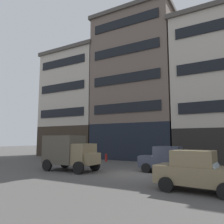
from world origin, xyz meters
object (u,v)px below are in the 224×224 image
Objects in this scene: sedan_light at (197,171)px; pedestrian_officer at (69,152)px; delivery_truck_far at (70,151)px; fire_hydrant_curbside at (106,157)px; sedan_dark at (166,159)px.

pedestrian_officer is (-13.85, 7.39, 0.07)m from sedan_light.
delivery_truck_far reaches higher than fire_hydrant_curbside.
sedan_dark reaches higher than pedestrian_officer.
delivery_truck_far is 1.18× the size of sedan_dark.
sedan_light is (2.80, -4.98, 0.00)m from sedan_dark.
pedestrian_officer is at bearing 167.70° from sedan_dark.
sedan_light is at bearing -28.09° from pedestrian_officer.
pedestrian_officer is at bearing 130.90° from delivery_truck_far.
delivery_truck_far reaches higher than sedan_dark.
sedan_light is 2.12× the size of pedestrian_officer.
sedan_dark is at bearing 119.36° from sedan_light.
pedestrian_officer is at bearing -150.20° from fire_hydrant_curbside.
sedan_dark and sedan_light have the same top height.
sedan_dark is 8.82m from fire_hydrant_curbside.
sedan_light is 14.03m from fire_hydrant_curbside.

